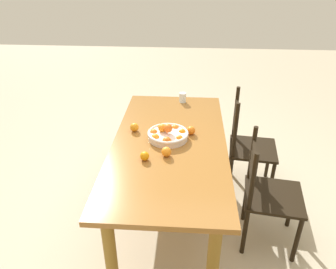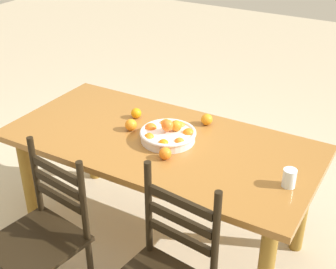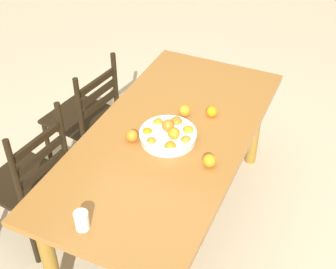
% 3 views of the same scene
% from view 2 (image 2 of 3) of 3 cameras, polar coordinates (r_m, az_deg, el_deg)
% --- Properties ---
extents(ground_plane, '(12.00, 12.00, 0.00)m').
position_cam_2_polar(ground_plane, '(3.28, -0.85, -12.13)').
color(ground_plane, '#BDAF93').
extents(dining_table, '(1.91, 0.93, 0.76)m').
position_cam_2_polar(dining_table, '(2.90, -0.94, -2.40)').
color(dining_table, '#94602A').
rests_on(dining_table, ground).
extents(chair_by_cabinet, '(0.50, 0.50, 0.95)m').
position_cam_2_polar(chair_by_cabinet, '(2.65, -15.06, -12.01)').
color(chair_by_cabinet, black).
rests_on(chair_by_cabinet, ground).
extents(fruit_bowl, '(0.34, 0.34, 0.14)m').
position_cam_2_polar(fruit_bowl, '(2.82, 0.02, 0.04)').
color(fruit_bowl, silver).
rests_on(fruit_bowl, dining_table).
extents(orange_loose_0, '(0.07, 0.07, 0.07)m').
position_cam_2_polar(orange_loose_0, '(2.63, -0.34, -2.33)').
color(orange_loose_0, orange).
rests_on(orange_loose_0, dining_table).
extents(orange_loose_1, '(0.07, 0.07, 0.07)m').
position_cam_2_polar(orange_loose_1, '(3.01, 4.76, 1.84)').
color(orange_loose_1, orange).
rests_on(orange_loose_1, dining_table).
extents(orange_loose_2, '(0.07, 0.07, 0.07)m').
position_cam_2_polar(orange_loose_2, '(3.09, -3.91, 2.61)').
color(orange_loose_2, orange).
rests_on(orange_loose_2, dining_table).
extents(orange_loose_3, '(0.08, 0.08, 0.08)m').
position_cam_2_polar(orange_loose_3, '(2.94, -4.55, 1.18)').
color(orange_loose_3, orange).
rests_on(orange_loose_3, dining_table).
extents(drinking_glass, '(0.07, 0.07, 0.10)m').
position_cam_2_polar(drinking_glass, '(2.48, 14.59, -5.16)').
color(drinking_glass, silver).
rests_on(drinking_glass, dining_table).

